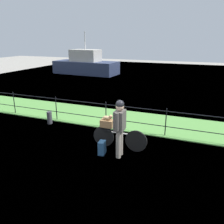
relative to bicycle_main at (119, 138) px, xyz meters
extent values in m
plane|color=gray|center=(-1.09, -0.61, -0.35)|extent=(60.00, 60.00, 0.00)
cube|color=#569342|center=(-1.09, 2.53, -0.34)|extent=(27.00, 2.40, 0.03)
plane|color=#426684|center=(-1.09, 11.13, -0.35)|extent=(30.00, 30.00, 0.00)
cylinder|color=black|center=(-5.59, 1.52, 0.15)|extent=(0.04, 0.04, 1.00)
cylinder|color=black|center=(-3.34, 1.52, 0.15)|extent=(0.04, 0.04, 1.00)
cylinder|color=black|center=(-1.09, 1.52, 0.15)|extent=(0.04, 0.04, 1.00)
cylinder|color=black|center=(1.16, 1.52, 0.15)|extent=(0.04, 0.04, 1.00)
cylinder|color=black|center=(-1.09, 1.52, 0.00)|extent=(18.00, 0.03, 0.03)
cylinder|color=black|center=(-1.09, 1.52, 0.55)|extent=(18.00, 0.03, 0.03)
cylinder|color=black|center=(0.54, 0.02, -0.02)|extent=(0.67, 0.07, 0.67)
cylinder|color=black|center=(-0.51, -0.02, -0.02)|extent=(0.67, 0.07, 0.67)
cylinder|color=#BCB7B2|center=(0.02, 0.00, 0.16)|extent=(0.82, 0.07, 0.04)
cube|color=black|center=(-0.39, -0.01, 0.22)|extent=(0.20, 0.10, 0.06)
cube|color=slate|center=(-0.39, -0.01, 0.31)|extent=(0.36, 0.17, 0.02)
cube|color=olive|center=(-0.39, -0.01, 0.43)|extent=(0.40, 0.27, 0.23)
ellipsoid|color=tan|center=(-0.39, -0.01, 0.61)|extent=(0.28, 0.15, 0.13)
sphere|color=tan|center=(-0.27, -0.01, 0.66)|extent=(0.11, 0.11, 0.11)
cylinder|color=gray|center=(0.18, -0.34, 0.06)|extent=(0.14, 0.14, 0.82)
cylinder|color=gray|center=(0.19, -0.54, 0.06)|extent=(0.14, 0.14, 0.82)
cube|color=#4C4742|center=(0.18, -0.44, 0.75)|extent=(0.27, 0.41, 0.56)
cylinder|color=#4C4742|center=(0.18, -0.22, 0.77)|extent=(0.10, 0.10, 0.50)
cylinder|color=#4C4742|center=(0.19, -0.66, 0.77)|extent=(0.10, 0.10, 0.50)
sphere|color=tan|center=(0.18, -0.44, 1.14)|extent=(0.22, 0.22, 0.22)
sphere|color=black|center=(0.18, -0.44, 1.21)|extent=(0.23, 0.23, 0.23)
cube|color=#28517A|center=(-0.34, -0.52, -0.15)|extent=(0.22, 0.30, 0.40)
cylinder|color=#38383D|center=(-3.33, 1.02, -0.11)|extent=(0.20, 0.20, 0.49)
cube|color=#2D3856|center=(-8.39, 13.52, 0.24)|extent=(6.19, 2.67, 1.18)
cube|color=#B7B2A8|center=(-8.39, 13.52, 1.36)|extent=(2.76, 1.77, 1.07)
cylinder|color=#B2B2B2|center=(-8.39, 13.52, 2.69)|extent=(0.10, 0.10, 1.60)
camera|label=1|loc=(2.25, -6.11, 2.93)|focal=37.11mm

